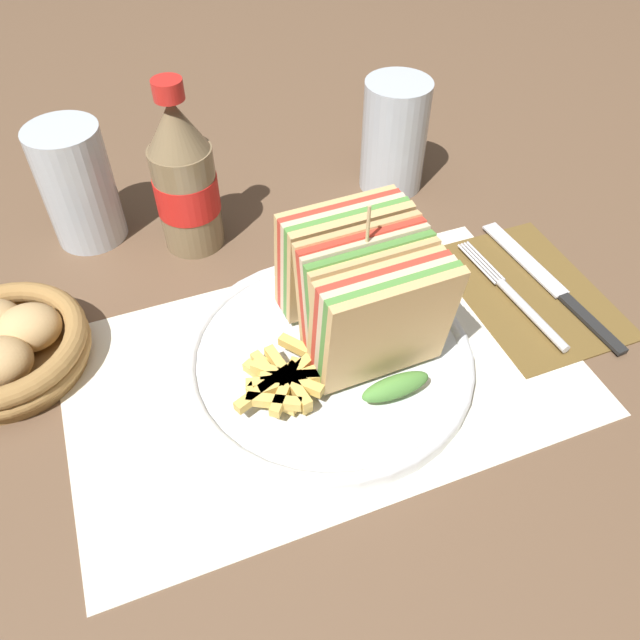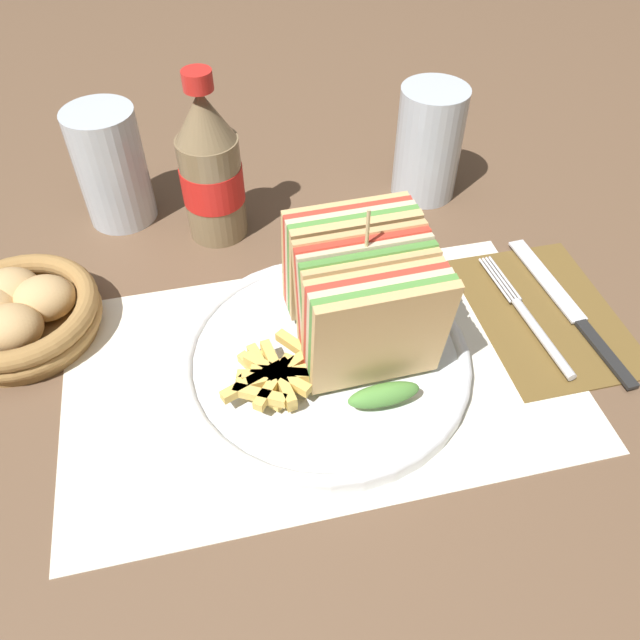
# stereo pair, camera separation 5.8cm
# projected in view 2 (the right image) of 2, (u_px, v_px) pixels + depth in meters

# --- Properties ---
(ground_plane) EXTENTS (4.00, 4.00, 0.00)m
(ground_plane) POSITION_uv_depth(u_px,v_px,m) (318.00, 367.00, 0.59)
(ground_plane) COLOR brown
(placemat) EXTENTS (0.47, 0.29, 0.00)m
(placemat) POSITION_uv_depth(u_px,v_px,m) (317.00, 372.00, 0.58)
(placemat) COLOR silver
(placemat) RESTS_ON ground_plane
(plate_main) EXTENTS (0.27, 0.27, 0.02)m
(plate_main) POSITION_uv_depth(u_px,v_px,m) (325.00, 357.00, 0.58)
(plate_main) COLOR white
(plate_main) RESTS_ON ground_plane
(club_sandwich) EXTENTS (0.12, 0.17, 0.15)m
(club_sandwich) POSITION_uv_depth(u_px,v_px,m) (362.00, 298.00, 0.55)
(club_sandwich) COLOR tan
(club_sandwich) RESTS_ON plate_main
(fries_pile) EXTENTS (0.09, 0.08, 0.02)m
(fries_pile) POSITION_uv_depth(u_px,v_px,m) (274.00, 376.00, 0.54)
(fries_pile) COLOR #E0B756
(fries_pile) RESTS_ON plate_main
(napkin) EXTENTS (0.14, 0.20, 0.00)m
(napkin) POSITION_uv_depth(u_px,v_px,m) (545.00, 313.00, 0.63)
(napkin) COLOR brown
(napkin) RESTS_ON ground_plane
(fork) EXTENTS (0.02, 0.17, 0.01)m
(fork) POSITION_uv_depth(u_px,v_px,m) (533.00, 324.00, 0.62)
(fork) COLOR silver
(fork) RESTS_ON napkin
(knife) EXTENTS (0.03, 0.22, 0.00)m
(knife) POSITION_uv_depth(u_px,v_px,m) (570.00, 308.00, 0.63)
(knife) COLOR black
(knife) RESTS_ON napkin
(coke_bottle_near) EXTENTS (0.07, 0.07, 0.19)m
(coke_bottle_near) POSITION_uv_depth(u_px,v_px,m) (211.00, 170.00, 0.67)
(coke_bottle_near) COLOR #7A6647
(coke_bottle_near) RESTS_ON ground_plane
(glass_near) EXTENTS (0.08, 0.08, 0.13)m
(glass_near) POSITION_uv_depth(u_px,v_px,m) (429.00, 143.00, 0.74)
(glass_near) COLOR silver
(glass_near) RESTS_ON ground_plane
(glass_far) EXTENTS (0.08, 0.08, 0.13)m
(glass_far) POSITION_uv_depth(u_px,v_px,m) (113.00, 174.00, 0.71)
(glass_far) COLOR silver
(glass_far) RESTS_ON ground_plane
(bread_basket) EXTENTS (0.15, 0.15, 0.06)m
(bread_basket) POSITION_uv_depth(u_px,v_px,m) (18.00, 314.00, 0.60)
(bread_basket) COLOR olive
(bread_basket) RESTS_ON ground_plane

